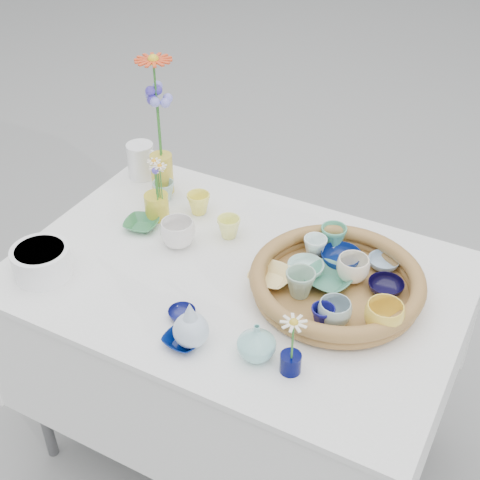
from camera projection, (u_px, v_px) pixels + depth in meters
The scene contains 34 objects.
ground at pixel (237, 441), 2.35m from camera, with size 80.00×80.00×0.00m, color gray.
display_table at pixel (237, 441), 2.35m from camera, with size 1.26×0.86×0.77m, color white, non-canonical shape.
wicker_tray at pixel (337, 283), 1.80m from camera, with size 0.47×0.47×0.08m, color brown, non-canonical shape.
tray_ceramic_0 at pixel (341, 258), 1.89m from camera, with size 0.12×0.12×0.04m, color navy.
tray_ceramic_1 at pixel (386, 287), 1.80m from camera, with size 0.10×0.10×0.03m, color black.
tray_ceramic_2 at pixel (384, 317), 1.67m from camera, with size 0.10×0.10×0.08m, color yellow.
tray_ceramic_3 at pixel (328, 279), 1.82m from camera, with size 0.13×0.13×0.03m, color #45856A.
tray_ceramic_4 at pixel (300, 284), 1.77m from camera, with size 0.08×0.08×0.08m, color #93B59E.
tray_ceramic_5 at pixel (306, 269), 1.86m from camera, with size 0.10×0.10×0.03m, color silver.
tray_ceramic_6 at pixel (315, 247), 1.91m from camera, with size 0.07×0.07×0.06m, color white.
tray_ceramic_7 at pixel (353, 269), 1.83m from camera, with size 0.09×0.09×0.07m, color white.
tray_ceramic_8 at pixel (384, 263), 1.88m from camera, with size 0.09×0.09×0.03m, color #91B0CD.
tray_ceramic_9 at pixel (323, 316), 1.68m from camera, with size 0.06×0.06×0.06m, color navy.
tray_ceramic_10 at pixel (271, 277), 1.83m from camera, with size 0.12×0.12×0.03m, color #FBE18B.
tray_ceramic_11 at pixel (334, 313), 1.69m from camera, with size 0.09×0.09×0.07m, color #9BB6B4.
tray_ceramic_12 at pixel (333, 237), 1.94m from camera, with size 0.08×0.08×0.07m, color #4CA47F.
loose_ceramic_0 at pixel (199, 203), 2.12m from camera, with size 0.07×0.07×0.07m, color #FFF158.
loose_ceramic_1 at pixel (229, 227), 2.02m from camera, with size 0.07×0.07×0.07m, color #FDFF80.
loose_ceramic_2 at pixel (142, 224), 2.07m from camera, with size 0.10×0.10×0.03m, color #347C4A.
loose_ceramic_3 at pixel (178, 233), 1.98m from camera, with size 0.11×0.11×0.08m, color white.
loose_ceramic_4 at pixel (182, 314), 1.74m from camera, with size 0.07×0.07×0.02m, color #101558.
loose_ceramic_5 at pixel (164, 191), 2.18m from camera, with size 0.07×0.07×0.07m, color #97BCB6.
loose_ceramic_6 at pixel (184, 340), 1.67m from camera, with size 0.10×0.10×0.02m, color #021351.
fluted_bowl at pixel (42, 262), 1.87m from camera, with size 0.17×0.17×0.09m, color white, non-canonical shape.
bud_vase_paleblue at pixel (191, 323), 1.63m from camera, with size 0.09×0.09×0.14m, color silver, non-canonical shape.
bud_vase_seafoam at pixel (257, 341), 1.61m from camera, with size 0.10×0.10×0.10m, color #8DD2CC.
bud_vase_cobalt at pixel (291, 363), 1.58m from camera, with size 0.05×0.05×0.05m, color #00033A.
single_daisy at pixel (293, 341), 1.53m from camera, with size 0.07×0.07×0.13m, color white, non-canonical shape.
tall_vase_yellow at pixel (162, 174), 2.20m from camera, with size 0.07×0.07×0.14m, color gold.
gerbera at pixel (157, 110), 2.07m from camera, with size 0.13×0.13×0.34m, color red, non-canonical shape.
hydrangea at pixel (159, 126), 2.11m from camera, with size 0.08×0.08×0.28m, color #4435B5, non-canonical shape.
white_pitcher at pixel (141, 161), 2.29m from camera, with size 0.13×0.09×0.12m, color white, non-canonical shape.
daisy_cup at pixel (157, 206), 2.10m from camera, with size 0.08×0.08×0.08m, color gold.
daisy_posy at pixel (157, 178), 2.03m from camera, with size 0.08×0.08×0.13m, color white, non-canonical shape.
Camera 1 is at (0.70, -1.29, 1.97)m, focal length 50.00 mm.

